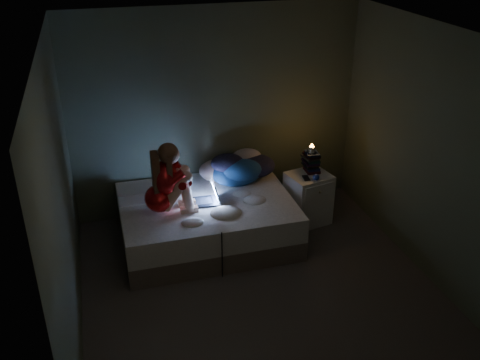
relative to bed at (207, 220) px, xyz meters
name	(u,v)px	position (x,y,z in m)	size (l,w,h in m)	color
floor	(261,292)	(0.33, -1.10, -0.28)	(3.60, 3.80, 0.02)	#4E4340
ceiling	(267,36)	(0.33, -1.10, 2.34)	(3.60, 3.80, 0.02)	silver
wall_back	(216,113)	(0.33, 0.81, 1.03)	(3.60, 0.02, 2.60)	#48533F
wall_front	(359,312)	(0.33, -3.01, 1.03)	(3.60, 0.02, 2.60)	#48533F
wall_left	(61,205)	(-1.48, -1.10, 1.03)	(0.02, 3.80, 2.60)	#48533F
wall_right	(434,157)	(2.14, -1.10, 1.03)	(0.02, 3.80, 2.60)	#48533F
bed	(207,220)	(0.00, 0.00, 0.00)	(1.96, 1.47, 0.54)	#B2AEA6
pillow	(137,193)	(-0.76, 0.27, 0.34)	(0.45, 0.32, 0.13)	white
woman	(158,179)	(-0.55, -0.12, 0.68)	(0.51, 0.33, 0.82)	maroon
laptop	(202,193)	(-0.06, -0.05, 0.40)	(0.38, 0.27, 0.27)	black
clothes_pile	(236,167)	(0.46, 0.38, 0.47)	(0.67, 0.53, 0.40)	navy
nightstand	(308,198)	(1.31, 0.09, 0.06)	(0.49, 0.43, 0.65)	silver
book_stack	(311,161)	(1.37, 0.19, 0.52)	(0.19, 0.25, 0.27)	black
candle	(312,148)	(1.37, 0.19, 0.69)	(0.07, 0.07, 0.08)	beige
phone	(304,178)	(1.22, 0.03, 0.39)	(0.07, 0.14, 0.01)	black
blue_orb	(313,178)	(1.30, -0.07, 0.42)	(0.08, 0.08, 0.08)	navy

